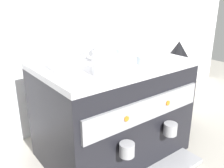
{
  "coord_description": "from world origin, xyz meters",
  "views": [
    {
      "loc": [
        -0.62,
        -0.81,
        0.72
      ],
      "look_at": [
        0.0,
        0.0,
        0.34
      ],
      "focal_mm": 39.89,
      "sensor_mm": 36.0,
      "label": 1
    }
  ],
  "objects_px": {
    "ceramic_cup_3": "(62,62)",
    "ceramic_bowl_1": "(129,52)",
    "espresso_machine": "(113,110)",
    "ceramic_bowl_2": "(122,63)",
    "ceramic_cup_4": "(101,63)",
    "ceramic_bowl_0": "(149,59)",
    "ceramic_cup_0": "(95,50)",
    "ceramic_cup_1": "(101,54)",
    "coffee_grinder": "(175,83)",
    "ceramic_cup_2": "(147,45)"
  },
  "relations": [
    {
      "from": "coffee_grinder",
      "to": "ceramic_cup_4",
      "type": "bearing_deg",
      "value": -165.89
    },
    {
      "from": "ceramic_bowl_2",
      "to": "ceramic_cup_4",
      "type": "bearing_deg",
      "value": -165.73
    },
    {
      "from": "ceramic_cup_3",
      "to": "ceramic_bowl_1",
      "type": "height_order",
      "value": "ceramic_cup_3"
    },
    {
      "from": "ceramic_cup_1",
      "to": "coffee_grinder",
      "type": "relative_size",
      "value": 0.19
    },
    {
      "from": "ceramic_cup_0",
      "to": "ceramic_cup_3",
      "type": "height_order",
      "value": "ceramic_cup_3"
    },
    {
      "from": "ceramic_cup_4",
      "to": "ceramic_bowl_0",
      "type": "relative_size",
      "value": 0.97
    },
    {
      "from": "ceramic_cup_1",
      "to": "ceramic_cup_2",
      "type": "height_order",
      "value": "ceramic_cup_2"
    },
    {
      "from": "ceramic_cup_1",
      "to": "coffee_grinder",
      "type": "distance_m",
      "value": 0.6
    },
    {
      "from": "coffee_grinder",
      "to": "ceramic_bowl_0",
      "type": "bearing_deg",
      "value": -158.55
    },
    {
      "from": "espresso_machine",
      "to": "ceramic_cup_0",
      "type": "relative_size",
      "value": 5.34
    },
    {
      "from": "coffee_grinder",
      "to": "ceramic_cup_2",
      "type": "bearing_deg",
      "value": -176.75
    },
    {
      "from": "ceramic_cup_1",
      "to": "ceramic_bowl_1",
      "type": "distance_m",
      "value": 0.17
    },
    {
      "from": "ceramic_cup_0",
      "to": "ceramic_bowl_1",
      "type": "height_order",
      "value": "ceramic_cup_0"
    },
    {
      "from": "ceramic_cup_0",
      "to": "ceramic_bowl_0",
      "type": "height_order",
      "value": "ceramic_cup_0"
    },
    {
      "from": "ceramic_cup_1",
      "to": "coffee_grinder",
      "type": "height_order",
      "value": "ceramic_cup_1"
    },
    {
      "from": "espresso_machine",
      "to": "ceramic_bowl_2",
      "type": "xyz_separation_m",
      "value": [
        -0.02,
        -0.09,
        0.24
      ]
    },
    {
      "from": "ceramic_bowl_0",
      "to": "ceramic_bowl_2",
      "type": "bearing_deg",
      "value": 169.51
    },
    {
      "from": "ceramic_cup_4",
      "to": "ceramic_bowl_2",
      "type": "relative_size",
      "value": 0.93
    },
    {
      "from": "ceramic_bowl_2",
      "to": "ceramic_bowl_0",
      "type": "bearing_deg",
      "value": -10.49
    },
    {
      "from": "ceramic_cup_1",
      "to": "ceramic_bowl_2",
      "type": "height_order",
      "value": "ceramic_cup_1"
    },
    {
      "from": "ceramic_cup_0",
      "to": "ceramic_bowl_0",
      "type": "distance_m",
      "value": 0.25
    },
    {
      "from": "espresso_machine",
      "to": "ceramic_cup_1",
      "type": "xyz_separation_m",
      "value": [
        -0.05,
        0.02,
        0.26
      ]
    },
    {
      "from": "ceramic_cup_1",
      "to": "ceramic_bowl_1",
      "type": "xyz_separation_m",
      "value": [
        0.17,
        0.01,
        -0.02
      ]
    },
    {
      "from": "ceramic_bowl_1",
      "to": "ceramic_bowl_0",
      "type": "bearing_deg",
      "value": -97.17
    },
    {
      "from": "ceramic_bowl_0",
      "to": "ceramic_bowl_2",
      "type": "relative_size",
      "value": 0.95
    },
    {
      "from": "ceramic_cup_4",
      "to": "ceramic_bowl_0",
      "type": "distance_m",
      "value": 0.25
    },
    {
      "from": "espresso_machine",
      "to": "ceramic_bowl_2",
      "type": "height_order",
      "value": "ceramic_bowl_2"
    },
    {
      "from": "ceramic_cup_0",
      "to": "ceramic_bowl_2",
      "type": "bearing_deg",
      "value": -92.16
    },
    {
      "from": "ceramic_cup_0",
      "to": "ceramic_bowl_1",
      "type": "relative_size",
      "value": 0.92
    },
    {
      "from": "ceramic_cup_0",
      "to": "ceramic_bowl_1",
      "type": "xyz_separation_m",
      "value": [
        0.14,
        -0.07,
        -0.02
      ]
    },
    {
      "from": "ceramic_cup_1",
      "to": "ceramic_cup_0",
      "type": "bearing_deg",
      "value": 70.24
    },
    {
      "from": "espresso_machine",
      "to": "ceramic_bowl_0",
      "type": "height_order",
      "value": "ceramic_bowl_0"
    },
    {
      "from": "ceramic_cup_2",
      "to": "ceramic_cup_1",
      "type": "bearing_deg",
      "value": -178.05
    },
    {
      "from": "ceramic_cup_1",
      "to": "espresso_machine",
      "type": "bearing_deg",
      "value": -21.61
    },
    {
      "from": "espresso_machine",
      "to": "ceramic_bowl_1",
      "type": "xyz_separation_m",
      "value": [
        0.12,
        0.03,
        0.24
      ]
    },
    {
      "from": "ceramic_cup_2",
      "to": "ceramic_cup_4",
      "type": "xyz_separation_m",
      "value": [
        -0.37,
        -0.14,
        0.0
      ]
    },
    {
      "from": "espresso_machine",
      "to": "ceramic_bowl_1",
      "type": "height_order",
      "value": "ceramic_bowl_1"
    },
    {
      "from": "espresso_machine",
      "to": "ceramic_bowl_0",
      "type": "relative_size",
      "value": 5.59
    },
    {
      "from": "ceramic_cup_0",
      "to": "ceramic_cup_2",
      "type": "bearing_deg",
      "value": -17.58
    },
    {
      "from": "ceramic_cup_2",
      "to": "ceramic_cup_3",
      "type": "distance_m",
      "value": 0.46
    },
    {
      "from": "ceramic_cup_3",
      "to": "ceramic_cup_1",
      "type": "bearing_deg",
      "value": 5.21
    },
    {
      "from": "ceramic_cup_2",
      "to": "ceramic_bowl_1",
      "type": "relative_size",
      "value": 0.73
    },
    {
      "from": "ceramic_cup_0",
      "to": "ceramic_bowl_1",
      "type": "bearing_deg",
      "value": -28.01
    },
    {
      "from": "ceramic_cup_3",
      "to": "ceramic_bowl_1",
      "type": "distance_m",
      "value": 0.35
    },
    {
      "from": "ceramic_bowl_2",
      "to": "espresso_machine",
      "type": "bearing_deg",
      "value": 75.28
    },
    {
      "from": "espresso_machine",
      "to": "ceramic_cup_4",
      "type": "relative_size",
      "value": 5.74
    },
    {
      "from": "ceramic_cup_4",
      "to": "ceramic_cup_3",
      "type": "bearing_deg",
      "value": 126.74
    },
    {
      "from": "espresso_machine",
      "to": "ceramic_cup_1",
      "type": "relative_size",
      "value": 7.0
    },
    {
      "from": "ceramic_bowl_0",
      "to": "ceramic_cup_4",
      "type": "bearing_deg",
      "value": -178.41
    },
    {
      "from": "ceramic_bowl_0",
      "to": "ceramic_bowl_1",
      "type": "xyz_separation_m",
      "value": [
        0.02,
        0.14,
        0.0
      ]
    }
  ]
}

